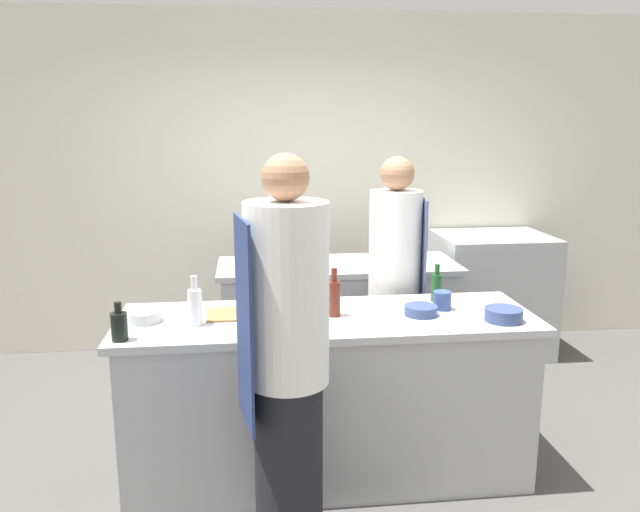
{
  "coord_description": "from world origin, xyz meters",
  "views": [
    {
      "loc": [
        -0.41,
        -3.13,
        1.93
      ],
      "look_at": [
        0.0,
        0.35,
        1.16
      ],
      "focal_mm": 35.0,
      "sensor_mm": 36.0,
      "label": 1
    }
  ],
  "objects_px": {
    "chef_at_prep_near": "(287,364)",
    "bowl_ceramic_blue": "(504,315)",
    "bottle_wine": "(334,297)",
    "chef_at_stove": "(395,291)",
    "bowl_mixing_large": "(421,310)",
    "oven_range": "(491,294)",
    "stockpot": "(296,253)",
    "bottle_vinegar": "(437,286)",
    "cup": "(442,300)",
    "bowl_prep_small": "(145,317)",
    "bottle_cooking_oil": "(195,306)",
    "bottle_olive_oil": "(119,325)"
  },
  "relations": [
    {
      "from": "bottle_olive_oil",
      "to": "bowl_ceramic_blue",
      "type": "xyz_separation_m",
      "value": [
        1.91,
        0.07,
        -0.04
      ]
    },
    {
      "from": "bottle_wine",
      "to": "stockpot",
      "type": "bearing_deg",
      "value": 94.77
    },
    {
      "from": "cup",
      "to": "stockpot",
      "type": "distance_m",
      "value": 1.38
    },
    {
      "from": "oven_range",
      "to": "chef_at_stove",
      "type": "height_order",
      "value": "chef_at_stove"
    },
    {
      "from": "oven_range",
      "to": "bottle_wine",
      "type": "bearing_deg",
      "value": -132.53
    },
    {
      "from": "bowl_ceramic_blue",
      "to": "bottle_vinegar",
      "type": "bearing_deg",
      "value": 120.88
    },
    {
      "from": "bottle_olive_oil",
      "to": "bottle_cooking_oil",
      "type": "height_order",
      "value": "bottle_cooking_oil"
    },
    {
      "from": "bottle_wine",
      "to": "chef_at_stove",
      "type": "bearing_deg",
      "value": 52.02
    },
    {
      "from": "bowl_ceramic_blue",
      "to": "bowl_mixing_large",
      "type": "bearing_deg",
      "value": 159.91
    },
    {
      "from": "chef_at_prep_near",
      "to": "bowl_ceramic_blue",
      "type": "xyz_separation_m",
      "value": [
        1.15,
        0.43,
        0.04
      ]
    },
    {
      "from": "bowl_mixing_large",
      "to": "stockpot",
      "type": "bearing_deg",
      "value": 113.93
    },
    {
      "from": "bowl_mixing_large",
      "to": "bowl_prep_small",
      "type": "relative_size",
      "value": 1.06
    },
    {
      "from": "bottle_wine",
      "to": "bowl_mixing_large",
      "type": "relative_size",
      "value": 1.48
    },
    {
      "from": "bowl_ceramic_blue",
      "to": "cup",
      "type": "height_order",
      "value": "cup"
    },
    {
      "from": "oven_range",
      "to": "chef_at_prep_near",
      "type": "distance_m",
      "value": 3.02
    },
    {
      "from": "bottle_wine",
      "to": "cup",
      "type": "height_order",
      "value": "bottle_wine"
    },
    {
      "from": "chef_at_prep_near",
      "to": "bottle_vinegar",
      "type": "relative_size",
      "value": 8.34
    },
    {
      "from": "bowl_ceramic_blue",
      "to": "bowl_prep_small",
      "type": "bearing_deg",
      "value": 173.83
    },
    {
      "from": "bottle_olive_oil",
      "to": "bottle_wine",
      "type": "height_order",
      "value": "bottle_wine"
    },
    {
      "from": "bowl_prep_small",
      "to": "stockpot",
      "type": "height_order",
      "value": "stockpot"
    },
    {
      "from": "oven_range",
      "to": "bowl_ceramic_blue",
      "type": "distance_m",
      "value": 2.08
    },
    {
      "from": "stockpot",
      "to": "cup",
      "type": "bearing_deg",
      "value": -59.09
    },
    {
      "from": "bottle_vinegar",
      "to": "cup",
      "type": "relative_size",
      "value": 2.15
    },
    {
      "from": "bowl_prep_small",
      "to": "bowl_ceramic_blue",
      "type": "relative_size",
      "value": 0.86
    },
    {
      "from": "oven_range",
      "to": "bottle_cooking_oil",
      "type": "bearing_deg",
      "value": -142.06
    },
    {
      "from": "chef_at_stove",
      "to": "bowl_prep_small",
      "type": "height_order",
      "value": "chef_at_stove"
    },
    {
      "from": "cup",
      "to": "chef_at_prep_near",
      "type": "bearing_deg",
      "value": -143.25
    },
    {
      "from": "cup",
      "to": "chef_at_stove",
      "type": "bearing_deg",
      "value": 102.94
    },
    {
      "from": "bottle_olive_oil",
      "to": "bottle_cooking_oil",
      "type": "xyz_separation_m",
      "value": [
        0.34,
        0.19,
        0.03
      ]
    },
    {
      "from": "bowl_mixing_large",
      "to": "bottle_wine",
      "type": "bearing_deg",
      "value": 174.71
    },
    {
      "from": "bottle_olive_oil",
      "to": "bottle_wine",
      "type": "xyz_separation_m",
      "value": [
        1.05,
        0.26,
        0.03
      ]
    },
    {
      "from": "bottle_wine",
      "to": "bottle_cooking_oil",
      "type": "bearing_deg",
      "value": -174.34
    },
    {
      "from": "stockpot",
      "to": "chef_at_prep_near",
      "type": "bearing_deg",
      "value": -95.82
    },
    {
      "from": "bottle_vinegar",
      "to": "bowl_mixing_large",
      "type": "relative_size",
      "value": 1.23
    },
    {
      "from": "chef_at_stove",
      "to": "cup",
      "type": "bearing_deg",
      "value": 20.96
    },
    {
      "from": "bottle_cooking_oil",
      "to": "bowl_ceramic_blue",
      "type": "height_order",
      "value": "bottle_cooking_oil"
    },
    {
      "from": "chef_at_stove",
      "to": "bowl_prep_small",
      "type": "bearing_deg",
      "value": -59.67
    },
    {
      "from": "bowl_mixing_large",
      "to": "cup",
      "type": "bearing_deg",
      "value": 31.54
    },
    {
      "from": "bottle_olive_oil",
      "to": "bowl_mixing_large",
      "type": "relative_size",
      "value": 1.07
    },
    {
      "from": "stockpot",
      "to": "bottle_cooking_oil",
      "type": "bearing_deg",
      "value": -115.37
    },
    {
      "from": "chef_at_stove",
      "to": "bowl_mixing_large",
      "type": "distance_m",
      "value": 0.66
    },
    {
      "from": "chef_at_stove",
      "to": "bottle_wine",
      "type": "relative_size",
      "value": 6.6
    },
    {
      "from": "oven_range",
      "to": "bowl_ceramic_blue",
      "type": "bearing_deg",
      "value": -110.57
    },
    {
      "from": "bottle_vinegar",
      "to": "bowl_mixing_large",
      "type": "bearing_deg",
      "value": -122.66
    },
    {
      "from": "oven_range",
      "to": "bottle_wine",
      "type": "relative_size",
      "value": 3.85
    },
    {
      "from": "bottle_vinegar",
      "to": "bowl_ceramic_blue",
      "type": "distance_m",
      "value": 0.47
    },
    {
      "from": "bowl_prep_small",
      "to": "cup",
      "type": "relative_size",
      "value": 1.65
    },
    {
      "from": "bowl_prep_small",
      "to": "bottle_cooking_oil",
      "type": "bearing_deg",
      "value": -17.17
    },
    {
      "from": "chef_at_prep_near",
      "to": "bowl_ceramic_blue",
      "type": "relative_size",
      "value": 9.36
    },
    {
      "from": "oven_range",
      "to": "stockpot",
      "type": "height_order",
      "value": "stockpot"
    }
  ]
}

